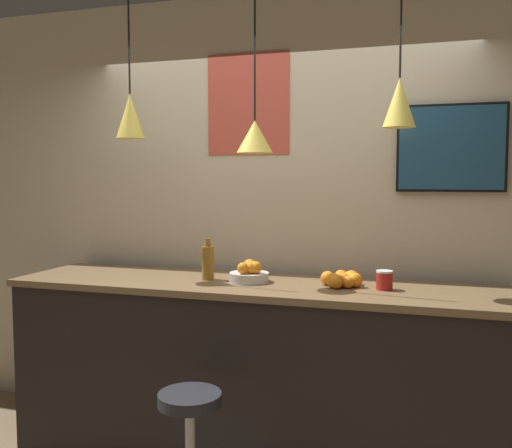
{
  "coord_description": "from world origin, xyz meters",
  "views": [
    {
      "loc": [
        1.0,
        -2.5,
        1.7
      ],
      "look_at": [
        0.0,
        0.68,
        1.43
      ],
      "focal_mm": 40.0,
      "sensor_mm": 36.0,
      "label": 1
    }
  ],
  "objects_px": {
    "juice_bottle": "(208,262)",
    "mounted_tv": "(451,148)",
    "spread_jar": "(384,280)",
    "bar_stool": "(190,442)",
    "fruit_bowl": "(249,274)"
  },
  "relations": [
    {
      "from": "juice_bottle",
      "to": "mounted_tv",
      "type": "height_order",
      "value": "mounted_tv"
    },
    {
      "from": "spread_jar",
      "to": "bar_stool",
      "type": "bearing_deg",
      "value": -141.83
    },
    {
      "from": "spread_jar",
      "to": "fruit_bowl",
      "type": "bearing_deg",
      "value": -179.4
    },
    {
      "from": "mounted_tv",
      "to": "spread_jar",
      "type": "bearing_deg",
      "value": -130.57
    },
    {
      "from": "bar_stool",
      "to": "fruit_bowl",
      "type": "xyz_separation_m",
      "value": [
        0.09,
        0.68,
        0.74
      ]
    },
    {
      "from": "bar_stool",
      "to": "fruit_bowl",
      "type": "relative_size",
      "value": 2.7
    },
    {
      "from": "fruit_bowl",
      "to": "juice_bottle",
      "type": "height_order",
      "value": "juice_bottle"
    },
    {
      "from": "bar_stool",
      "to": "spread_jar",
      "type": "relative_size",
      "value": 5.95
    },
    {
      "from": "bar_stool",
      "to": "mounted_tv",
      "type": "xyz_separation_m",
      "value": [
        1.21,
        1.08,
        1.49
      ]
    },
    {
      "from": "juice_bottle",
      "to": "mounted_tv",
      "type": "bearing_deg",
      "value": 15.87
    },
    {
      "from": "bar_stool",
      "to": "juice_bottle",
      "type": "bearing_deg",
      "value": 104.76
    },
    {
      "from": "fruit_bowl",
      "to": "mounted_tv",
      "type": "relative_size",
      "value": 0.38
    },
    {
      "from": "juice_bottle",
      "to": "spread_jar",
      "type": "height_order",
      "value": "juice_bottle"
    },
    {
      "from": "fruit_bowl",
      "to": "spread_jar",
      "type": "relative_size",
      "value": 2.2
    },
    {
      "from": "bar_stool",
      "to": "mounted_tv",
      "type": "relative_size",
      "value": 1.02
    }
  ]
}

